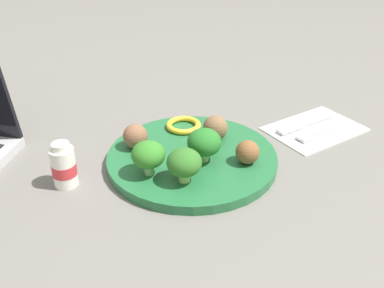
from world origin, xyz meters
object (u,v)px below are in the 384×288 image
(fork, at_px, (319,131))
(meatball_front_left, at_px, (135,136))
(plate, at_px, (192,159))
(napkin, at_px, (315,129))
(meatball_near_rim, at_px, (215,128))
(broccoli_floret_back_left, at_px, (184,163))
(meatball_front_right, at_px, (247,152))
(broccoli_floret_mid_left, at_px, (148,155))
(knife, at_px, (305,123))
(broccoli_floret_back_right, at_px, (204,143))
(pepper_ring_front_right, at_px, (183,125))
(yogurt_bottle, at_px, (64,166))

(fork, bearing_deg, meatball_front_left, -22.33)
(plate, xyz_separation_m, meatball_front_left, (0.06, -0.07, 0.03))
(napkin, bearing_deg, meatball_near_rim, -16.28)
(plate, height_order, broccoli_floret_back_left, broccoli_floret_back_left)
(broccoli_floret_back_left, distance_m, meatball_near_rim, 0.14)
(broccoli_floret_back_left, distance_m, meatball_front_right, 0.11)
(fork, bearing_deg, broccoli_floret_back_left, 0.35)
(broccoli_floret_mid_left, xyz_separation_m, knife, (-0.33, 0.01, -0.04))
(broccoli_floret_mid_left, relative_size, broccoli_floret_back_right, 0.99)
(pepper_ring_front_right, bearing_deg, yogurt_bottle, 6.46)
(broccoli_floret_mid_left, height_order, pepper_ring_front_right, broccoli_floret_mid_left)
(plate, distance_m, broccoli_floret_back_left, 0.09)
(meatball_front_left, xyz_separation_m, meatball_front_right, (-0.12, 0.14, -0.00))
(meatball_near_rim, relative_size, knife, 0.30)
(knife, bearing_deg, broccoli_floret_back_right, 2.01)
(broccoli_floret_mid_left, bearing_deg, pepper_ring_front_right, -143.12)
(broccoli_floret_back_right, xyz_separation_m, broccoli_floret_back_left, (0.06, 0.03, -0.00))
(meatball_near_rim, height_order, meatball_front_left, meatball_near_rim)
(yogurt_bottle, bearing_deg, meatball_front_left, -173.60)
(meatball_front_right, xyz_separation_m, knife, (-0.19, -0.05, -0.03))
(pepper_ring_front_right, bearing_deg, broccoli_floret_mid_left, 36.88)
(broccoli_floret_back_left, xyz_separation_m, pepper_ring_front_right, (-0.09, -0.14, -0.03))
(broccoli_floret_mid_left, xyz_separation_m, pepper_ring_front_right, (-0.13, -0.09, -0.03))
(plate, height_order, pepper_ring_front_right, pepper_ring_front_right)
(plate, xyz_separation_m, meatball_near_rim, (-0.06, -0.02, 0.03))
(broccoli_floret_back_left, bearing_deg, meatball_front_right, 172.88)
(plate, bearing_deg, fork, 167.69)
(plate, height_order, knife, plate)
(broccoli_floret_back_right, bearing_deg, knife, -177.99)
(meatball_front_right, height_order, fork, meatball_front_right)
(broccoli_floret_back_right, distance_m, pepper_ring_front_right, 0.12)
(broccoli_floret_back_right, xyz_separation_m, knife, (-0.24, -0.01, -0.04))
(meatball_front_left, distance_m, napkin, 0.34)
(broccoli_floret_back_left, height_order, fork, broccoli_floret_back_left)
(broccoli_floret_back_right, xyz_separation_m, fork, (-0.24, 0.03, -0.04))
(fork, distance_m, yogurt_bottle, 0.46)
(meatball_front_left, bearing_deg, knife, 163.69)
(meatball_front_left, bearing_deg, broccoli_floret_mid_left, 75.06)
(meatball_front_right, bearing_deg, broccoli_floret_back_left, -7.12)
(napkin, bearing_deg, pepper_ring_front_right, -29.53)
(meatball_near_rim, distance_m, yogurt_bottle, 0.26)
(knife, height_order, yogurt_bottle, yogurt_bottle)
(broccoli_floret_back_right, xyz_separation_m, meatball_near_rim, (-0.06, -0.05, -0.01))
(broccoli_floret_mid_left, relative_size, pepper_ring_front_right, 0.87)
(napkin, bearing_deg, broccoli_floret_back_right, -2.23)
(knife, relative_size, yogurt_bottle, 1.99)
(broccoli_floret_mid_left, relative_size, napkin, 0.32)
(meatball_near_rim, relative_size, meatball_front_right, 1.13)
(broccoli_floret_mid_left, bearing_deg, plate, -173.92)
(broccoli_floret_back_left, xyz_separation_m, meatball_near_rim, (-0.11, -0.08, -0.01))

